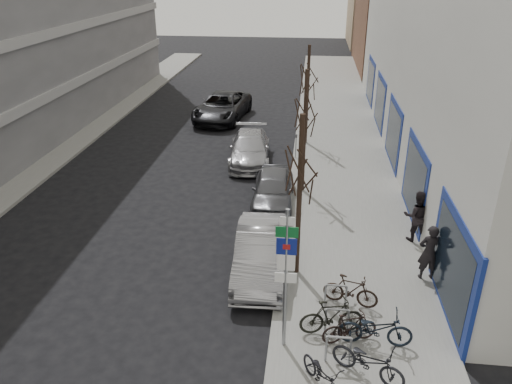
% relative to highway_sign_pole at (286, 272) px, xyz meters
% --- Properties ---
extents(ground, '(120.00, 120.00, 0.00)m').
position_rel_highway_sign_pole_xyz_m(ground, '(-2.40, 0.01, -2.46)').
color(ground, black).
rests_on(ground, ground).
extents(sidewalk_east, '(5.00, 70.00, 0.15)m').
position_rel_highway_sign_pole_xyz_m(sidewalk_east, '(2.10, 10.01, -2.38)').
color(sidewalk_east, slate).
rests_on(sidewalk_east, ground).
extents(sidewalk_west, '(3.00, 70.00, 0.15)m').
position_rel_highway_sign_pole_xyz_m(sidewalk_west, '(-13.40, 10.01, -2.38)').
color(sidewalk_west, slate).
rests_on(sidewalk_west, ground).
extents(brick_building_far, '(12.00, 14.00, 8.00)m').
position_rel_highway_sign_pole_xyz_m(brick_building_far, '(10.60, 40.01, 1.54)').
color(brick_building_far, brown).
rests_on(brick_building_far, ground).
extents(tan_building_far, '(13.00, 12.00, 9.00)m').
position_rel_highway_sign_pole_xyz_m(tan_building_far, '(11.10, 55.01, 2.04)').
color(tan_building_far, '#937A5B').
rests_on(tan_building_far, ground).
extents(highway_sign_pole, '(0.55, 0.10, 4.20)m').
position_rel_highway_sign_pole_xyz_m(highway_sign_pole, '(0.00, 0.00, 0.00)').
color(highway_sign_pole, gray).
rests_on(highway_sign_pole, ground).
extents(bike_rack, '(0.66, 2.26, 0.83)m').
position_rel_highway_sign_pole_xyz_m(bike_rack, '(1.40, 0.61, -1.80)').
color(bike_rack, gray).
rests_on(bike_rack, sidewalk_east).
extents(tree_near, '(1.80, 1.80, 5.50)m').
position_rel_highway_sign_pole_xyz_m(tree_near, '(0.20, 3.51, 1.65)').
color(tree_near, black).
rests_on(tree_near, ground).
extents(tree_mid, '(1.80, 1.80, 5.50)m').
position_rel_highway_sign_pole_xyz_m(tree_mid, '(0.20, 10.01, 1.65)').
color(tree_mid, black).
rests_on(tree_mid, ground).
extents(tree_far, '(1.80, 1.80, 5.50)m').
position_rel_highway_sign_pole_xyz_m(tree_far, '(0.20, 16.51, 1.65)').
color(tree_far, black).
rests_on(tree_far, ground).
extents(meter_front, '(0.10, 0.08, 1.27)m').
position_rel_highway_sign_pole_xyz_m(meter_front, '(-0.25, 3.01, -1.54)').
color(meter_front, gray).
rests_on(meter_front, sidewalk_east).
extents(meter_mid, '(0.10, 0.08, 1.27)m').
position_rel_highway_sign_pole_xyz_m(meter_mid, '(-0.25, 8.51, -1.54)').
color(meter_mid, gray).
rests_on(meter_mid, sidewalk_east).
extents(meter_back, '(0.10, 0.08, 1.27)m').
position_rel_highway_sign_pole_xyz_m(meter_back, '(-0.25, 14.01, -1.54)').
color(meter_back, gray).
rests_on(meter_back, sidewalk_east).
extents(bike_near_left, '(1.29, 1.62, 0.99)m').
position_rel_highway_sign_pole_xyz_m(bike_near_left, '(1.00, -1.41, -1.81)').
color(bike_near_left, black).
rests_on(bike_near_left, sidewalk_east).
extents(bike_near_right, '(1.62, 0.92, 0.94)m').
position_rel_highway_sign_pole_xyz_m(bike_near_right, '(1.73, 0.31, -1.84)').
color(bike_near_right, black).
rests_on(bike_near_right, sidewalk_east).
extents(bike_mid_curb, '(1.97, 0.64, 1.20)m').
position_rel_highway_sign_pole_xyz_m(bike_mid_curb, '(2.39, 0.30, -1.71)').
color(bike_mid_curb, black).
rests_on(bike_mid_curb, sidewalk_east).
extents(bike_mid_inner, '(1.86, 0.90, 1.09)m').
position_rel_highway_sign_pole_xyz_m(bike_mid_inner, '(1.25, 0.63, -1.76)').
color(bike_mid_inner, black).
rests_on(bike_mid_inner, sidewalk_east).
extents(bike_far_curb, '(1.94, 1.39, 1.16)m').
position_rel_highway_sign_pole_xyz_m(bike_far_curb, '(2.10, -0.90, -1.73)').
color(bike_far_curb, black).
rests_on(bike_far_curb, sidewalk_east).
extents(bike_far_inner, '(1.72, 0.90, 1.00)m').
position_rel_highway_sign_pole_xyz_m(bike_far_inner, '(1.84, 1.94, -1.81)').
color(bike_far_inner, black).
rests_on(bike_far_inner, sidewalk_east).
extents(parked_car_front, '(1.79, 4.66, 1.52)m').
position_rel_highway_sign_pole_xyz_m(parked_car_front, '(-1.00, 3.55, -1.70)').
color(parked_car_front, '#98979C').
rests_on(parked_car_front, ground).
extents(parked_car_mid, '(1.78, 4.26, 1.44)m').
position_rel_highway_sign_pole_xyz_m(parked_car_mid, '(-1.00, 8.71, -1.74)').
color(parked_car_mid, '#525358').
rests_on(parked_car_mid, ground).
extents(parked_car_back, '(2.42, 5.10, 1.44)m').
position_rel_highway_sign_pole_xyz_m(parked_car_back, '(-2.60, 13.55, -1.74)').
color(parked_car_back, '#9E9FA3').
rests_on(parked_car_back, ground).
extents(lane_car, '(3.44, 6.31, 1.68)m').
position_rel_highway_sign_pole_xyz_m(lane_car, '(-5.32, 20.95, -1.62)').
color(lane_car, black).
rests_on(lane_car, ground).
extents(pedestrian_near, '(0.74, 0.53, 1.90)m').
position_rel_highway_sign_pole_xyz_m(pedestrian_near, '(4.36, 3.62, -1.36)').
color(pedestrian_near, black).
rests_on(pedestrian_near, sidewalk_east).
extents(pedestrian_far, '(0.74, 0.52, 1.97)m').
position_rel_highway_sign_pole_xyz_m(pedestrian_far, '(4.40, 6.07, -1.32)').
color(pedestrian_far, black).
rests_on(pedestrian_far, sidewalk_east).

